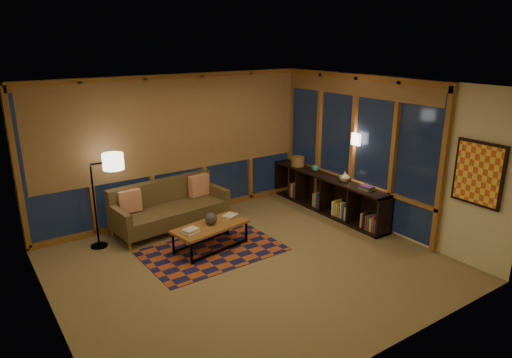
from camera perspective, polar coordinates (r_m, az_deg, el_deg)
floor at (r=7.08m, az=-0.78°, el=-10.65°), size 5.50×5.00×0.01m
ceiling at (r=6.28m, az=-0.88°, el=11.64°), size 5.50×5.00×0.01m
walls at (r=6.56m, az=-0.83°, el=-0.18°), size 5.51×5.01×2.70m
window_wall_back at (r=8.62m, az=-9.80°, el=3.84°), size 5.30×0.16×2.60m
window_wall_right at (r=8.68m, az=11.88°, el=3.82°), size 0.16×3.70×2.60m
wall_art at (r=7.26m, az=26.03°, el=0.59°), size 0.06×0.74×0.94m
wall_sconce at (r=8.49m, az=12.40°, el=4.87°), size 0.12×0.18×0.22m
sofa at (r=8.32m, az=-10.62°, el=-3.42°), size 2.11×1.03×0.84m
pillow_left at (r=8.13m, az=-15.48°, el=-2.82°), size 0.39×0.14×0.38m
pillow_right at (r=8.71m, az=-7.15°, el=-0.88°), size 0.42×0.20×0.40m
area_rug at (r=7.53m, az=-5.48°, el=-8.89°), size 2.20×1.49×0.01m
coffee_table at (r=7.53m, az=-5.67°, el=-7.22°), size 1.32×0.78×0.41m
book_stack_a at (r=7.20m, az=-8.24°, el=-6.40°), size 0.28×0.25×0.07m
book_stack_b at (r=7.73m, az=-3.27°, el=-4.63°), size 0.28×0.26×0.05m
ceramic_pot at (r=7.45m, az=-5.66°, el=-4.92°), size 0.23×0.23×0.20m
floor_lamp at (r=7.80m, az=-19.54°, el=-2.79°), size 0.53×0.36×1.55m
bookshelf at (r=9.09m, az=8.86°, el=-1.85°), size 0.40×2.94×0.74m
basket at (r=9.58m, az=5.25°, el=2.22°), size 0.33×0.33×0.20m
teal_bowl at (r=9.22m, az=7.41°, el=1.36°), size 0.17×0.17×0.15m
vase at (r=8.64m, az=11.04°, el=0.27°), size 0.21×0.21×0.20m
shelf_book_stack at (r=8.30m, az=13.69°, el=-1.08°), size 0.23×0.28×0.07m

